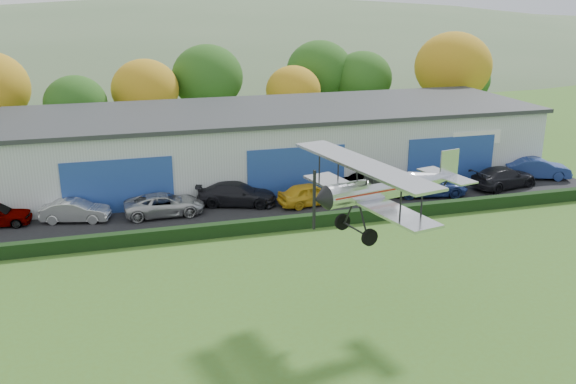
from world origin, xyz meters
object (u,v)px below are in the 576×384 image
object	(u,v)px
hangar	(275,142)
car_8	(537,168)
car_5	(376,185)
car_6	(430,185)
car_4	(310,194)
car_1	(75,211)
car_3	(237,194)
car_7	(503,177)
car_2	(165,204)
biplane	(383,186)

from	to	relation	value
hangar	car_8	distance (m)	20.33
car_5	car_6	distance (m)	3.87
car_4	car_5	bearing A→B (deg)	-91.48
car_1	car_3	distance (m)	10.36
car_4	car_7	distance (m)	14.85
car_4	car_8	world-z (taller)	car_8
car_1	car_8	world-z (taller)	car_8
car_2	car_7	bearing A→B (deg)	-92.51
car_2	car_3	world-z (taller)	car_3
car_5	car_6	xyz separation A→B (m)	(3.77, -0.85, -0.09)
car_3	car_4	bearing A→B (deg)	-86.80
car_6	car_7	world-z (taller)	car_7
car_6	car_2	bearing A→B (deg)	98.92
car_7	hangar	bearing A→B (deg)	49.54
car_1	hangar	bearing A→B (deg)	-51.46
car_1	car_4	distance (m)	15.14
car_4	hangar	bearing A→B (deg)	-5.17
car_3	car_4	xyz separation A→B (m)	(4.76, -1.35, -0.02)
car_1	car_8	size ratio (longest dim) A/B	0.86
car_7	biplane	world-z (taller)	biplane
car_2	car_6	distance (m)	18.50
car_1	car_3	bearing A→B (deg)	-74.66
car_6	car_7	xyz separation A→B (m)	(6.01, 0.14, 0.06)
car_2	car_8	bearing A→B (deg)	-89.60
car_8	car_2	bearing A→B (deg)	109.87
car_8	biplane	size ratio (longest dim) A/B	0.57
car_4	car_5	world-z (taller)	car_5
car_8	car_5	bearing A→B (deg)	111.27
car_2	car_5	bearing A→B (deg)	-90.91
car_1	car_7	world-z (taller)	car_7
hangar	car_2	world-z (taller)	hangar
car_1	car_3	xyz separation A→B (m)	(10.35, 0.39, 0.08)
car_1	car_4	world-z (taller)	car_4
car_7	car_2	bearing A→B (deg)	75.65
car_7	car_3	bearing A→B (deg)	73.08
car_8	biplane	xyz separation A→B (m)	(-20.34, -16.18, 5.18)
car_3	car_7	bearing A→B (deg)	-75.28
car_5	car_8	world-z (taller)	car_8
car_1	car_7	distance (m)	29.98
car_2	car_3	size ratio (longest dim) A/B	0.96
biplane	car_1	bearing A→B (deg)	117.68
car_7	car_4	bearing A→B (deg)	76.90
car_4	car_8	distance (m)	18.73
car_2	car_8	world-z (taller)	car_8
car_4	car_1	bearing A→B (deg)	78.30
car_1	car_2	xyz separation A→B (m)	(5.48, -0.35, 0.02)
car_5	car_8	size ratio (longest dim) A/B	1.00
car_2	car_5	distance (m)	14.70
car_6	car_8	distance (m)	9.96
biplane	car_4	bearing A→B (deg)	71.24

